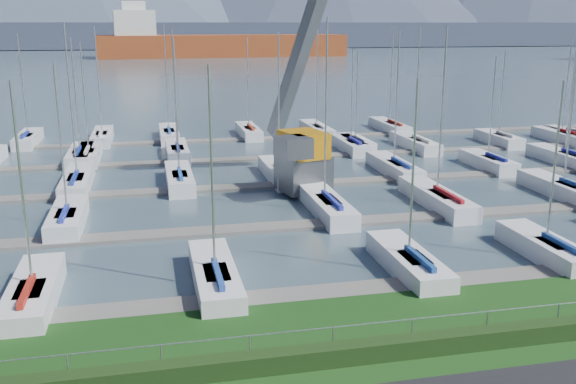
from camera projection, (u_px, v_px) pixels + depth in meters
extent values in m
cube|color=#455A65|center=(161.00, 53.00, 268.78)|extent=(800.00, 540.00, 0.20)
cube|color=#1D3513|center=(363.00, 351.00, 22.68)|extent=(80.00, 0.70, 0.70)
cylinder|color=#92959A|center=(360.00, 324.00, 22.84)|extent=(80.00, 0.04, 0.04)
cube|color=#3B4256|center=(157.00, 34.00, 333.25)|extent=(900.00, 80.00, 12.00)
cube|color=slate|center=(317.00, 294.00, 28.87)|extent=(90.00, 1.60, 0.25)
cube|color=gray|center=(274.00, 227.00, 38.32)|extent=(90.00, 1.60, 0.25)
cube|color=gray|center=(248.00, 187.00, 47.76)|extent=(90.00, 1.60, 0.25)
cube|color=gray|center=(230.00, 160.00, 57.20)|extent=(90.00, 1.60, 0.25)
cube|color=slate|center=(218.00, 141.00, 66.65)|extent=(90.00, 1.60, 0.25)
cube|color=#54575B|center=(303.00, 173.00, 45.98)|extent=(3.87, 3.87, 2.60)
cube|color=#C77E0B|center=(303.00, 144.00, 45.45)|extent=(3.34, 3.92, 1.80)
cube|color=slate|center=(313.00, 14.00, 47.78)|extent=(5.44, 10.67, 19.89)
cube|color=#55575D|center=(293.00, 147.00, 43.26)|extent=(2.47, 2.61, 1.40)
cube|color=brown|center=(223.00, 49.00, 234.71)|extent=(90.63, 23.16, 10.00)
cube|color=silver|center=(134.00, 28.00, 224.56)|extent=(14.79, 14.79, 12.00)
cube|color=silver|center=(133.00, 7.00, 222.78)|extent=(8.45, 8.45, 4.00)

